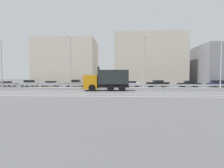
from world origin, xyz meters
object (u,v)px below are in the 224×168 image
street_lamp_2 (144,61)px  street_lamp_3 (222,63)px  parked_car_0 (7,84)px  parked_car_2 (51,84)px  street_lamp_1 (70,60)px  parked_car_5 (131,84)px  parked_car_1 (30,83)px  median_road_sign (92,83)px  parked_car_8 (218,84)px  parked_car_3 (75,83)px  street_lamp_0 (1,62)px  parked_car_7 (189,84)px  parked_car_4 (103,83)px  dump_truck (101,82)px  parked_car_6 (158,83)px

street_lamp_2 → street_lamp_3: bearing=0.3°
parked_car_0 → parked_car_2: parked_car_2 is taller
street_lamp_1 → parked_car_2: street_lamp_1 is taller
parked_car_5 → street_lamp_2: bearing=-164.6°
parked_car_1 → parked_car_2: (4.85, 0.31, -0.08)m
parked_car_0 → parked_car_5: 28.76m
parked_car_0 → parked_car_1: bearing=93.7°
median_road_sign → parked_car_8: size_ratio=0.50×
parked_car_0 → parked_car_3: 16.02m
median_road_sign → parked_car_1: bearing=161.4°
street_lamp_0 → parked_car_7: size_ratio=2.03×
parked_car_1 → parked_car_8: 42.24m
parked_car_1 → parked_car_2: 4.86m
median_road_sign → parked_car_5: 9.54m
street_lamp_2 → parked_car_8: (16.82, 5.61, -4.47)m
parked_car_5 → parked_car_8: parked_car_8 is taller
parked_car_1 → parked_car_3: parked_car_3 is taller
median_road_sign → parked_car_0: size_ratio=0.52×
parked_car_2 → parked_car_3: (5.84, -0.02, 0.11)m
parked_car_4 → parked_car_7: bearing=87.3°
parked_car_4 → parked_car_8: parked_car_4 is taller
street_lamp_2 → street_lamp_0: bearing=179.9°
dump_truck → street_lamp_1: bearing=52.4°
street_lamp_2 → parked_car_1: street_lamp_2 is taller
parked_car_8 → parked_car_3: bearing=-93.0°
street_lamp_2 → parked_car_1: bearing=167.8°
parked_car_3 → street_lamp_2: bearing=-114.7°
street_lamp_0 → street_lamp_3: bearing=0.0°
street_lamp_2 → parked_car_7: 12.70m
parked_car_0 → parked_car_5: bearing=92.1°
street_lamp_0 → parked_car_3: (12.98, 5.74, -4.30)m
street_lamp_1 → parked_car_0: size_ratio=2.39×
median_road_sign → parked_car_0: (-21.07, 5.04, -0.44)m
street_lamp_0 → parked_car_1: bearing=67.2°
parked_car_7 → parked_car_5: bearing=89.4°
parked_car_4 → parked_car_5: 6.42m
street_lamp_0 → median_road_sign: bearing=0.5°
parked_car_1 → street_lamp_2: bearing=79.7°
parked_car_1 → parked_car_4: 17.02m
parked_car_0 → parked_car_8: 47.56m
parked_car_3 → parked_car_4: parked_car_3 is taller
parked_car_6 → median_road_sign: bearing=106.3°
parked_car_0 → street_lamp_1: bearing=73.7°
parked_car_1 → parked_car_8: parked_car_1 is taller
parked_car_4 → street_lamp_2: bearing=53.7°
parked_car_0 → parked_car_4: (22.34, 0.62, 0.12)m
street_lamp_1 → parked_car_0: street_lamp_1 is taller
street_lamp_1 → parked_car_2: (-6.72, 5.80, -4.65)m
parked_car_5 → parked_car_1: bearing=87.5°
parked_car_3 → street_lamp_3: bearing=-104.6°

